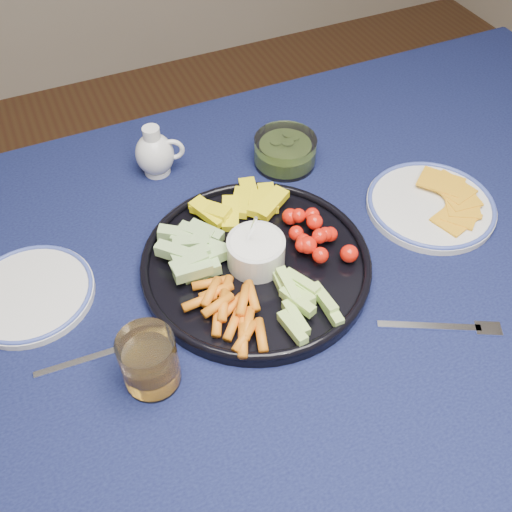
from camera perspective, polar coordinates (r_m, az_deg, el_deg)
name	(u,v)px	position (r m, az deg, el deg)	size (l,w,h in m)	color
dining_table	(318,300)	(1.02, 6.22, -4.44)	(1.67, 1.07, 0.75)	#462917
crudite_platter	(254,260)	(0.93, -0.17, -0.43)	(0.38, 0.38, 0.12)	black
creamer_pitcher	(155,153)	(1.11, -10.04, 10.06)	(0.09, 0.07, 0.10)	white
pickle_bowl	(285,152)	(1.13, 2.92, 10.32)	(0.12, 0.12, 0.06)	silver
cheese_plate	(431,204)	(1.08, 17.11, 5.02)	(0.23, 0.23, 0.03)	silver
juice_tumbler	(150,363)	(0.81, -10.56, -10.50)	(0.08, 0.08, 0.09)	silver
fork_left	(103,354)	(0.88, -15.03, -9.48)	(0.17, 0.03, 0.00)	white
fork_right	(450,327)	(0.92, 18.81, -6.77)	(0.17, 0.10, 0.00)	white
side_plate_extra	(30,294)	(0.97, -21.66, -3.51)	(0.20, 0.20, 0.02)	silver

